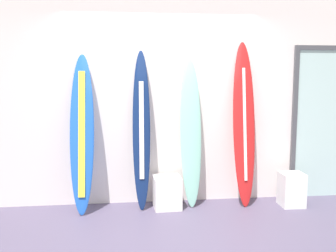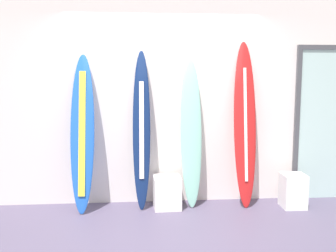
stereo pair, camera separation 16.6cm
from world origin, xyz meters
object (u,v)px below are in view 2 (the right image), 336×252
Objects in this scene: surfboard_cobalt at (82,134)px; display_block_left at (293,191)px; display_block_center at (167,192)px; surfboard_navy at (142,131)px; glass_door at (330,121)px; surfboard_crimson at (245,124)px; surfboard_seafoam at (191,134)px.

surfboard_cobalt reaches higher than display_block_left.
surfboard_cobalt reaches higher than display_block_center.
glass_door reaches higher than surfboard_navy.
surfboard_crimson is 1.28m from glass_door.
surfboard_seafoam reaches higher than display_block_left.
display_block_center is (-0.32, -0.08, -0.75)m from surfboard_seafoam.
surfboard_seafoam is 1.52m from display_block_left.
surfboard_crimson is (2.08, 0.03, 0.10)m from surfboard_cobalt.
display_block_left is 0.21× the size of glass_door.
surfboard_crimson reaches higher than display_block_center.
display_block_left is at bearing -14.59° from surfboard_crimson.
display_block_center is at bearing 176.08° from display_block_left.
surfboard_crimson is at bearing -0.75° from surfboard_navy.
surfboard_cobalt is 0.94× the size of glass_door.
display_block_center is (-1.64, 0.11, -0.01)m from display_block_left.
surfboard_seafoam is at bearing 1.66° from surfboard_navy.
surfboard_cobalt is at bearing -179.23° from surfboard_crimson.
glass_door is (2.60, 0.18, 0.09)m from surfboard_navy.
surfboard_crimson is at bearing 165.41° from display_block_left.
surfboard_crimson reaches higher than surfboard_seafoam.
display_block_left is 1.64m from display_block_center.
glass_door reaches higher than surfboard_seafoam.
surfboard_navy is 0.96× the size of glass_door.
surfboard_crimson is 5.23× the size of display_block_center.
surfboard_crimson is (0.70, -0.04, 0.12)m from surfboard_seafoam.
surfboard_crimson is at bearing 2.70° from display_block_center.
surfboard_navy is at bearing -176.05° from glass_door.
surfboard_seafoam is 0.82m from display_block_center.
display_block_left is (1.31, -0.20, -0.73)m from surfboard_seafoam.
surfboard_navy is at bearing 168.44° from display_block_center.
surfboard_cobalt is at bearing -176.48° from surfboard_navy.
display_block_left is at bearing -151.02° from glass_door.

